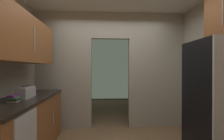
# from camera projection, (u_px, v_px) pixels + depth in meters

# --- Properties ---
(kitchen_partition) EXTENTS (3.46, 0.12, 2.68)m
(kitchen_partition) POSITION_uv_depth(u_px,v_px,m) (111.00, 67.00, 3.94)
(kitchen_partition) COLOR #ADA899
(kitchen_partition) RESTS_ON ground
(adjoining_room_shell) EXTENTS (3.46, 3.52, 2.68)m
(adjoining_room_shell) POSITION_uv_depth(u_px,v_px,m) (108.00, 70.00, 6.25)
(adjoining_room_shell) COLOR slate
(adjoining_room_shell) RESTS_ON ground
(lower_cabinet_run) EXTENTS (0.65, 2.13, 0.92)m
(lower_cabinet_run) POSITION_uv_depth(u_px,v_px,m) (22.00, 129.00, 2.51)
(lower_cabinet_run) COLOR brown
(lower_cabinet_run) RESTS_ON ground
(upper_cabinet_counterside) EXTENTS (0.36, 1.92, 0.70)m
(upper_cabinet_counterside) POSITION_uv_depth(u_px,v_px,m) (22.00, 39.00, 2.50)
(upper_cabinet_counterside) COLOR brown
(boombox) EXTENTS (0.16, 0.38, 0.19)m
(boombox) POSITION_uv_depth(u_px,v_px,m) (26.00, 92.00, 2.57)
(boombox) COLOR #B2B2B7
(boombox) RESTS_ON lower_cabinet_run
(book_stack) EXTENTS (0.14, 0.17, 0.09)m
(book_stack) POSITION_uv_depth(u_px,v_px,m) (14.00, 99.00, 2.26)
(book_stack) COLOR beige
(book_stack) RESTS_ON lower_cabinet_run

